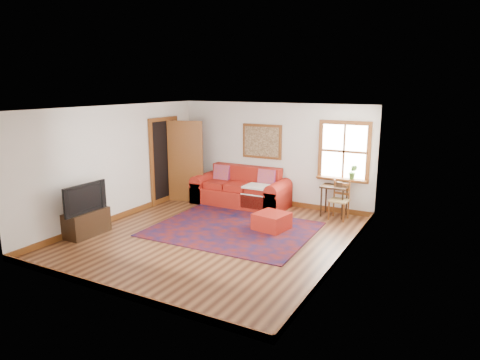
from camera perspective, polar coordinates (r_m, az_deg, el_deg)
The scene contains 13 objects.
ground at distance 8.50m, azimuth -3.35°, elevation -7.50°, with size 5.50×5.50×0.00m, color #402011.
room_envelope at distance 8.10m, azimuth -3.45°, elevation 3.57°, with size 5.04×5.54×2.52m.
window at distance 9.92m, azimuth 13.80°, elevation 2.91°, with size 1.18×0.20×1.38m.
doorway at distance 10.87m, azimuth -8.37°, elevation 2.66°, with size 0.89×1.08×2.14m.
framed_artwork at distance 10.60m, azimuth 2.92°, elevation 5.16°, with size 1.05×0.07×0.85m.
persian_rug at distance 8.87m, azimuth -0.99°, elevation -6.56°, with size 3.20×2.56×0.02m, color #5A120C.
red_leather_sofa at distance 10.62m, azimuth 0.19°, elevation -1.64°, with size 2.38×0.98×0.93m.
red_ottoman at distance 8.83m, azimuth 4.24°, elevation -5.54°, with size 0.62×0.62×0.35m, color #A31F15.
side_table at distance 9.85m, azimuth 12.48°, elevation -1.46°, with size 0.58×0.44×0.70m.
ladder_back_chair at distance 9.70m, azimuth 13.17°, elevation -2.45°, with size 0.41×0.40×0.85m.
media_cabinet at distance 9.03m, azimuth -19.75°, elevation -5.39°, with size 0.41×0.90×0.50m, color #321E10.
television at distance 8.81m, azimuth -20.37°, elevation -2.24°, with size 1.00×0.13×0.58m, color black.
candle_hurricane at distance 9.16m, azimuth -17.82°, elevation -2.82°, with size 0.12×0.12×0.18m.
Camera 1 is at (4.24, -6.77, 2.92)m, focal length 32.00 mm.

